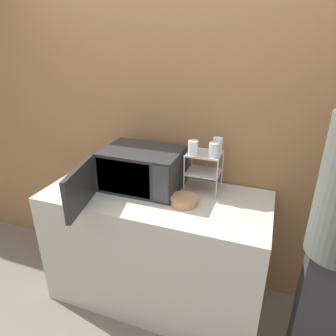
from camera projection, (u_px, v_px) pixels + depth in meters
The scene contains 9 objects.
ground_plane at pixel (139, 328), 2.18m from camera, with size 12.00×12.00×0.00m, color #6B6056.
wall_back at pixel (173, 129), 2.29m from camera, with size 8.00×0.06×2.60m.
counter at pixel (156, 248), 2.30m from camera, with size 1.60×0.70×0.93m.
microwave at pixel (140, 170), 2.15m from camera, with size 0.59×0.82×0.29m.
dish_rack at pixel (204, 164), 2.09m from camera, with size 0.24×0.20×0.29m.
glass_front_left at pixel (193, 148), 2.01m from camera, with size 0.07×0.07×0.10m.
glass_back_right at pixel (218, 145), 2.06m from camera, with size 0.07×0.07×0.10m.
glass_front_right at pixel (214, 150), 1.97m from camera, with size 0.07×0.07×0.10m.
bowl at pixel (184, 201), 1.98m from camera, with size 0.18×0.18×0.05m.
Camera 1 is at (0.72, -1.37, 1.95)m, focal length 32.00 mm.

